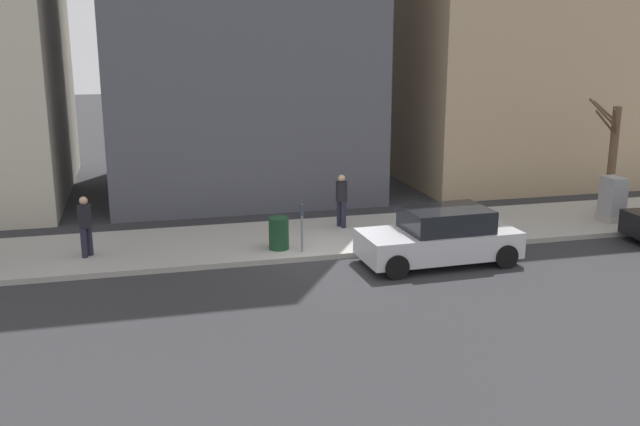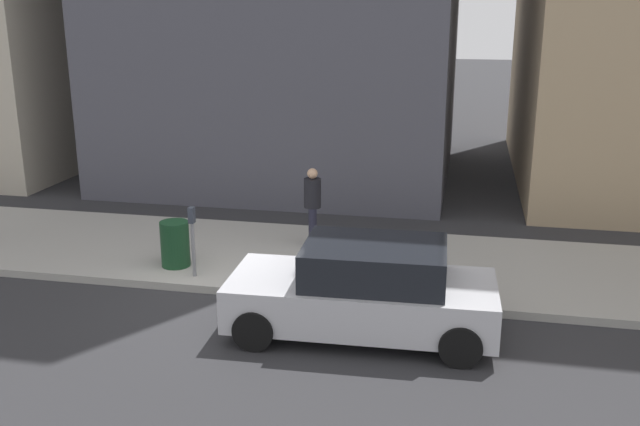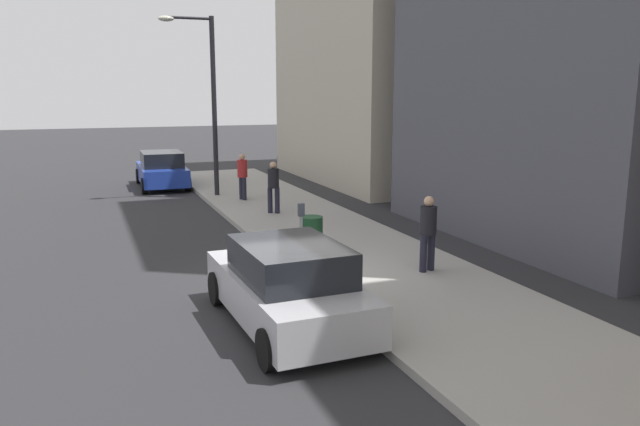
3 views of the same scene
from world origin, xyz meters
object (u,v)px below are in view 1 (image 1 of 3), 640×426
Objects in this scene: parked_car_silver at (440,237)px; parking_meter at (302,223)px; trash_bin at (279,233)px; pedestrian_midblock at (85,223)px; bare_tree at (612,155)px; pedestrian_near_meter at (341,198)px; utility_box at (612,199)px.

parking_meter is (1.47, 3.46, 0.24)m from parked_car_silver.
pedestrian_midblock is at bearing 83.16° from trash_bin.
pedestrian_near_meter is (0.12, 9.46, -0.98)m from bare_tree.
utility_box is 0.86× the size of pedestrian_midblock.
utility_box is at bearing -73.60° from parked_car_silver.
parked_car_silver is 2.56× the size of pedestrian_near_meter.
pedestrian_near_meter is 7.61m from pedestrian_midblock.
pedestrian_midblock is at bearing -96.53° from pedestrian_near_meter.
bare_tree reaches higher than parked_car_silver.
parked_car_silver is 4.11m from pedestrian_near_meter.
trash_bin is at bearing -67.82° from pedestrian_near_meter.
pedestrian_midblock reaches higher than utility_box.
bare_tree is 17.03m from pedestrian_midblock.
bare_tree reaches higher than pedestrian_midblock.
parked_car_silver is 3.15× the size of parking_meter.
trash_bin is at bearing 117.69° from pedestrian_midblock.
bare_tree is 9.51m from pedestrian_near_meter.
pedestrian_midblock reaches higher than parked_car_silver.
parked_car_silver is at bearing 114.93° from bare_tree.
bare_tree is at bearing -81.77° from trash_bin.
parking_meter reaches higher than trash_bin.
pedestrian_near_meter is at bearing -52.16° from trash_bin.
utility_box is at bearing 148.58° from bare_tree.
parked_car_silver is 1.12× the size of bare_tree.
pedestrian_near_meter is at bearing 89.28° from bare_tree.
trash_bin is 3.02m from pedestrian_near_meter.
pedestrian_midblock is at bearing 93.67° from bare_tree.
parked_car_silver reaches higher than trash_bin.
parked_car_silver is 2.56× the size of pedestrian_midblock.
bare_tree reaches higher than parking_meter.
utility_box is (0.85, -10.45, -0.13)m from parking_meter.
trash_bin is at bearing 51.20° from parking_meter.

